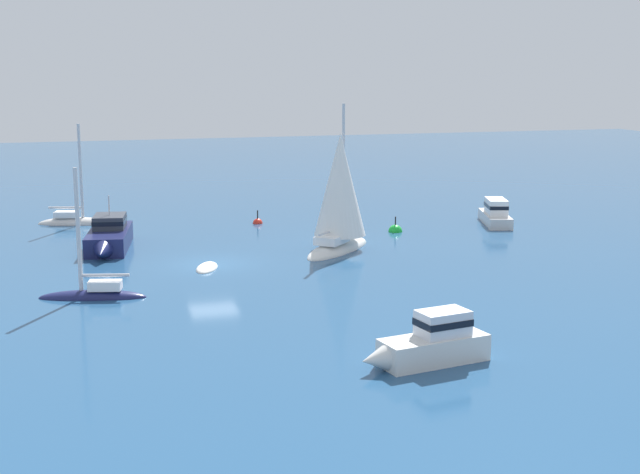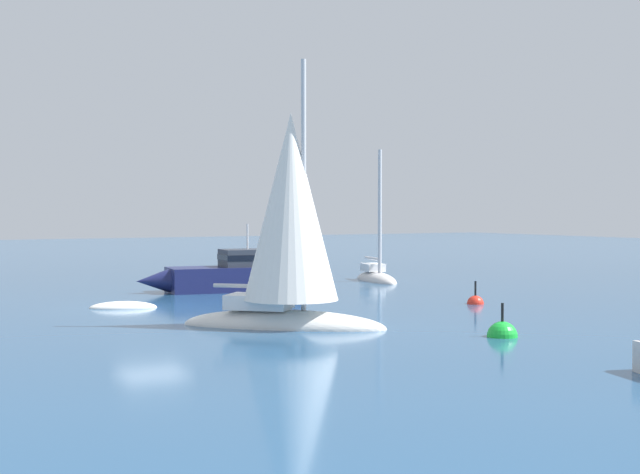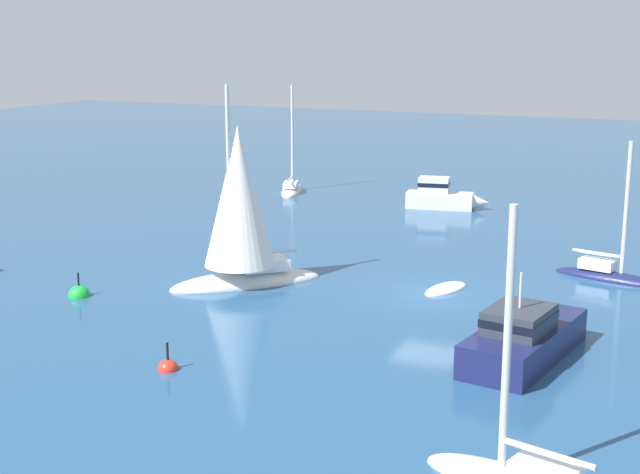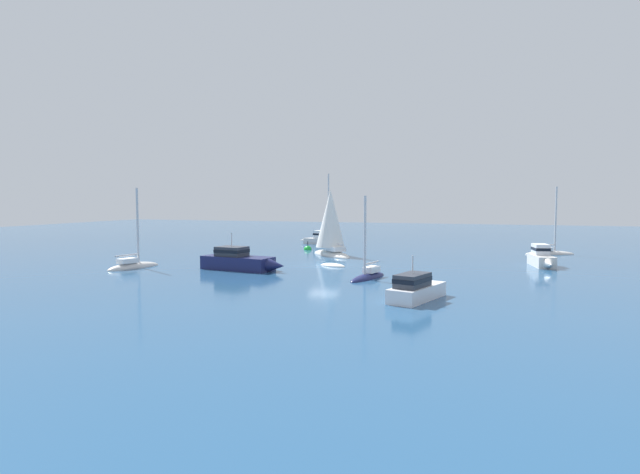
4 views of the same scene
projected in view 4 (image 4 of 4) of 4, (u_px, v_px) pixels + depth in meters
name	position (u px, v px, depth m)	size (l,w,h in m)	color
ground_plane	(324.00, 265.00, 45.06)	(160.00, 160.00, 0.00)	navy
sloop	(133.00, 266.00, 43.10)	(5.06, 2.50, 6.99)	silver
motor_cruiser	(542.00, 258.00, 44.01)	(4.92, 2.06, 1.83)	silver
sailboat	(331.00, 227.00, 52.44)	(5.82, 5.95, 8.67)	silver
tender	(333.00, 266.00, 44.33)	(1.80, 2.64, 0.50)	silver
yacht	(549.00, 253.00, 53.63)	(2.85, 5.14, 7.24)	silver
cabin_cruiser	(321.00, 239.00, 65.75)	(2.75, 5.81, 1.69)	silver
motor_cruiser_1	(417.00, 288.00, 29.52)	(5.75, 2.85, 2.54)	white
cabin_cruiser_1	(240.00, 261.00, 41.97)	(3.05, 7.42, 2.95)	#191E4C
sloop_1	(368.00, 275.00, 37.49)	(4.90, 2.19, 6.22)	#191E4C
channel_buoy	(233.00, 255.00, 53.07)	(0.65, 0.65, 1.19)	red
mooring_buoy	(308.00, 250.00, 58.66)	(0.87, 0.87, 1.39)	green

